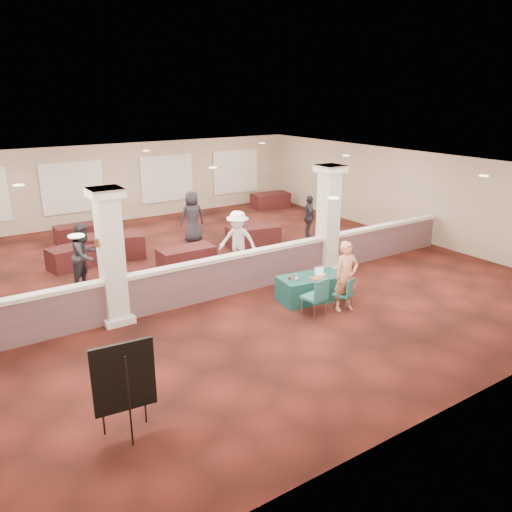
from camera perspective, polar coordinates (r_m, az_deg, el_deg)
ground at (r=14.93m, az=-4.60°, el=-2.14°), size 16.00×16.00×0.00m
wall_back at (r=21.68m, az=-15.08°, el=8.11°), size 16.00×0.04×3.20m
wall_front at (r=8.71m, az=21.68°, el=-7.50°), size 16.00×0.04×3.20m
wall_right at (r=19.48m, az=16.50°, el=6.89°), size 0.04×16.00×3.20m
ceiling at (r=14.14m, az=-4.93°, el=10.10°), size 16.00×16.00×0.02m
partition_wall at (r=13.52m, az=-1.59°, el=-1.75°), size 15.60×0.28×1.10m
column_left at (r=11.82m, az=-16.22°, el=0.01°), size 0.72×0.72×3.20m
column_right at (r=14.93m, az=8.24°, el=4.30°), size 0.72×0.72×3.20m
sconce_left at (r=11.64m, az=-17.69°, el=1.46°), size 0.12×0.12×0.18m
sconce_right at (r=11.79m, az=-15.09°, el=1.91°), size 0.12×0.12×0.18m
near_table at (r=13.11m, az=6.29°, el=-3.64°), size 1.80×1.07×0.65m
conf_chair_main at (r=12.58m, az=10.27°, el=-4.04°), size 0.53×0.53×0.81m
conf_chair_side at (r=12.04m, az=7.01°, el=-4.39°), size 0.56×0.56×0.99m
easel_board at (r=8.08m, az=-14.87°, el=-13.36°), size 0.96×0.52×1.64m
woman at (r=12.44m, az=10.26°, el=-2.30°), size 0.70×0.53×1.77m
far_table_front_left at (r=16.43m, az=-19.80°, el=-0.03°), size 1.81×1.16×0.68m
far_table_front_center at (r=15.42m, az=-7.95°, el=-0.26°), size 1.69×0.85×0.68m
far_table_front_right at (r=17.52m, az=-0.33°, el=2.26°), size 1.92×1.21×0.72m
far_table_back_left at (r=19.07m, az=-19.57°, el=2.41°), size 1.64×0.87×0.65m
far_table_back_center at (r=16.90m, az=-15.88°, el=1.06°), size 2.15×1.49×0.79m
far_table_back_right at (r=23.47m, az=1.66°, el=6.36°), size 1.81×1.04×0.70m
attendee_a at (r=14.50m, az=-18.99°, el=0.06°), size 0.98×0.94×1.82m
attendee_b at (r=15.01m, az=-2.09°, el=1.73°), size 1.17×1.26×1.85m
attendee_c at (r=18.45m, az=6.10°, el=4.42°), size 0.85×1.05×1.62m
attendee_d at (r=18.08m, az=-7.30°, el=4.47°), size 0.96×0.58×1.85m
laptop_base at (r=13.09m, az=7.44°, el=-2.15°), size 0.32×0.24×0.02m
laptop_screen at (r=13.14m, az=7.22°, el=-1.57°), size 0.29×0.05×0.20m
screen_glow at (r=13.14m, az=7.23°, el=-1.64°), size 0.27×0.04×0.17m
knitting at (r=12.83m, az=7.04°, el=-2.53°), size 0.39×0.31×0.03m
yarn_cream at (r=12.66m, az=4.66°, el=-2.57°), size 0.10×0.10×0.10m
yarn_red at (r=12.71m, az=3.83°, el=-2.49°), size 0.09×0.09×0.09m
yarn_grey at (r=12.86m, az=4.57°, el=-2.24°), size 0.09×0.09×0.09m
scissors at (r=13.10m, az=9.08°, el=-2.23°), size 0.11×0.04×0.01m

